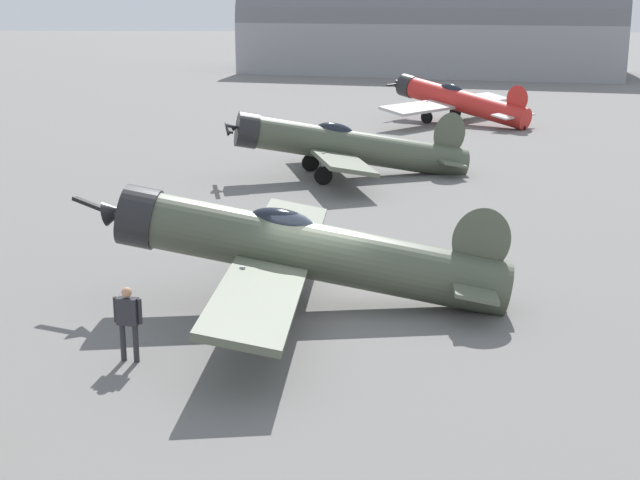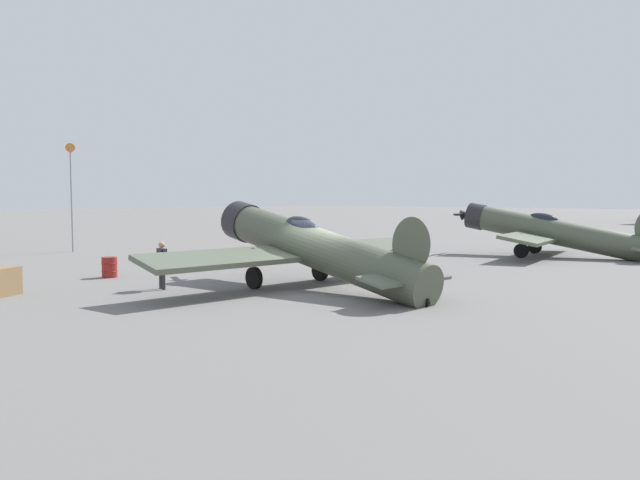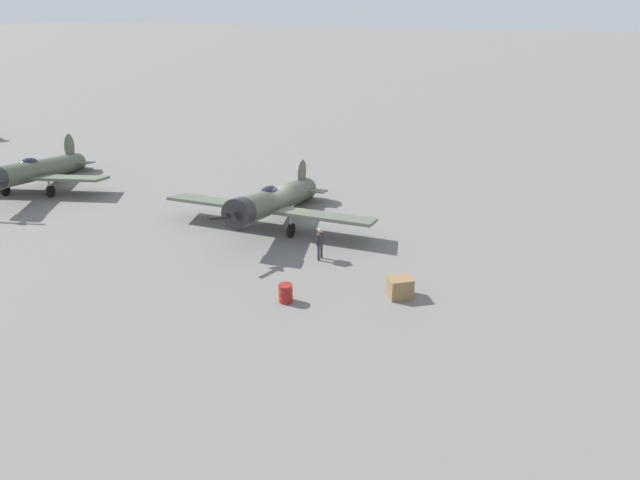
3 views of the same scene
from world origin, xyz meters
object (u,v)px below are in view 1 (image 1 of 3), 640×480
airplane_foreground (300,250)px  airplane_far_line (457,100)px  ground_crew_mechanic (128,317)px  airplane_mid_apron (346,146)px

airplane_foreground → airplane_far_line: bearing=-99.8°
airplane_foreground → ground_crew_mechanic: (-4.12, 3.45, -0.47)m
ground_crew_mechanic → airplane_mid_apron: bearing=-0.4°
airplane_foreground → airplane_mid_apron: (18.18, -0.46, -0.12)m
airplane_far_line → ground_crew_mechanic: bearing=115.1°
airplane_foreground → airplane_mid_apron: 18.19m
airplane_mid_apron → ground_crew_mechanic: 22.64m
airplane_foreground → airplane_far_line: 37.85m
airplane_mid_apron → ground_crew_mechanic: airplane_mid_apron is taller
airplane_foreground → airplane_far_line: airplane_foreground is taller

